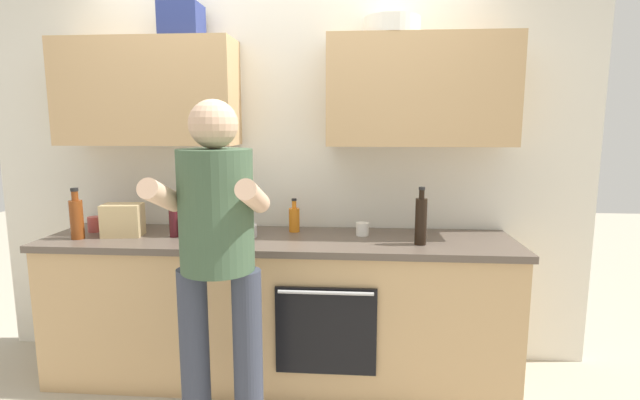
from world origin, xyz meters
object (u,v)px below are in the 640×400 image
at_px(person_standing, 217,251).
at_px(bottle_soy, 421,220).
at_px(grocery_bag_bread, 123,220).
at_px(cup_coffee, 362,229).
at_px(cup_ceramic, 95,224).
at_px(bottle_juice, 294,219).
at_px(mixing_bowl, 239,231).
at_px(bottle_soda, 195,222).
at_px(bottle_vinegar, 77,218).
at_px(bottle_wine, 174,221).

distance_m(person_standing, bottle_soy, 1.17).
distance_m(bottle_soy, grocery_bag_bread, 1.80).
xyz_separation_m(person_standing, cup_coffee, (0.68, 0.80, -0.06)).
distance_m(person_standing, cup_ceramic, 1.29).
height_order(bottle_juice, grocery_bag_bread, bottle_juice).
bearing_deg(mixing_bowl, person_standing, -83.66).
height_order(bottle_juice, cup_coffee, bottle_juice).
xyz_separation_m(cup_ceramic, mixing_bowl, (0.95, -0.07, -0.01)).
height_order(bottle_soy, bottle_juice, bottle_soy).
xyz_separation_m(bottle_soda, cup_coffee, (1.02, 0.12, -0.05)).
relative_size(bottle_juice, cup_coffee, 2.67).
height_order(bottle_soy, bottle_vinegar, bottle_soy).
relative_size(person_standing, mixing_bowl, 7.55).
bearing_deg(mixing_bowl, grocery_bag_bread, -177.30).
bearing_deg(bottle_soda, cup_coffee, 6.62).
bearing_deg(bottle_soda, grocery_bag_bread, -179.37).
bearing_deg(mixing_bowl, bottle_juice, 26.83).
distance_m(bottle_juice, grocery_bag_bread, 1.05).
relative_size(bottle_vinegar, grocery_bag_bread, 1.34).
relative_size(bottle_wine, bottle_juice, 1.14).
relative_size(cup_coffee, mixing_bowl, 0.36).
bearing_deg(bottle_juice, bottle_wine, -164.71).
bearing_deg(bottle_vinegar, grocery_bag_bread, 21.89).
relative_size(bottle_soda, bottle_soy, 0.71).
relative_size(bottle_soda, grocery_bag_bread, 1.03).
bearing_deg(grocery_bag_bread, mixing_bowl, 2.70).
distance_m(mixing_bowl, grocery_bag_bread, 0.72).
height_order(bottle_soda, bottle_juice, bottle_soda).
relative_size(bottle_soda, mixing_bowl, 1.06).
bearing_deg(bottle_soda, bottle_soy, -3.43).
relative_size(bottle_soda, bottle_juice, 1.10).
bearing_deg(bottle_juice, bottle_vinegar, -167.10).
height_order(cup_coffee, mixing_bowl, cup_coffee).
bearing_deg(bottle_soda, bottle_vinegar, -171.74).
relative_size(bottle_wine, cup_ceramic, 2.57).
distance_m(cup_coffee, cup_ceramic, 1.71).
xyz_separation_m(bottle_vinegar, cup_ceramic, (-0.00, 0.20, -0.08)).
xyz_separation_m(bottle_soda, bottle_vinegar, (-0.69, -0.10, 0.04)).
bearing_deg(bottle_juice, person_standing, -105.61).
xyz_separation_m(mixing_bowl, grocery_bag_bread, (-0.71, -0.03, 0.06)).
bearing_deg(bottle_wine, bottle_soda, 1.59).
distance_m(bottle_soda, mixing_bowl, 0.27).
bearing_deg(bottle_juice, grocery_bag_bread, -169.27).
xyz_separation_m(bottle_wine, bottle_juice, (0.71, 0.19, -0.02)).
relative_size(bottle_juice, grocery_bag_bread, 0.94).
xyz_separation_m(bottle_soy, bottle_wine, (-1.47, 0.08, -0.04)).
distance_m(cup_ceramic, grocery_bag_bread, 0.27).
xyz_separation_m(bottle_wine, cup_ceramic, (-0.56, 0.10, -0.05)).
distance_m(bottle_wine, cup_coffee, 1.15).
height_order(bottle_vinegar, grocery_bag_bread, bottle_vinegar).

